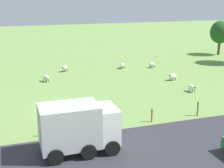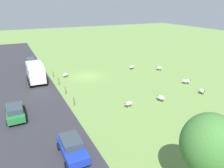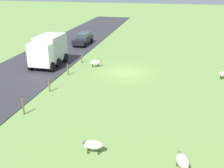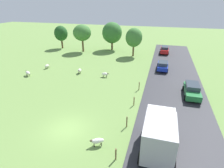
% 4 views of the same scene
% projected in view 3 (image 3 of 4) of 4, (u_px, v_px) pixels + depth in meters
% --- Properties ---
extents(ground_plane, '(160.00, 160.00, 0.00)m').
position_uv_depth(ground_plane, '(126.00, 73.00, 27.01)').
color(ground_plane, '#6B8E47').
extents(road_strip, '(8.00, 80.00, 0.06)m').
position_uv_depth(road_strip, '(34.00, 66.00, 29.06)').
color(road_strip, '#2D2D33').
rests_on(road_strip, ground_plane).
extents(sheep_3, '(1.17, 0.58, 0.75)m').
position_uv_depth(sheep_3, '(93.00, 145.00, 14.46)').
color(sheep_3, white).
rests_on(sheep_3, ground_plane).
extents(sheep_5, '(1.21, 0.89, 0.72)m').
position_uv_depth(sheep_5, '(95.00, 62.00, 28.61)').
color(sheep_5, white).
rests_on(sheep_5, ground_plane).
extents(sheep_6, '(0.84, 1.20, 0.79)m').
position_uv_depth(sheep_6, '(183.00, 161.00, 13.17)').
color(sheep_6, silver).
rests_on(sheep_6, ground_plane).
extents(fence_post_0, '(0.12, 0.12, 1.06)m').
position_uv_depth(fence_post_0, '(82.00, 58.00, 29.89)').
color(fence_post_0, brown).
rests_on(fence_post_0, ground_plane).
extents(fence_post_1, '(0.12, 0.12, 1.16)m').
position_uv_depth(fence_post_1, '(68.00, 70.00, 26.10)').
color(fence_post_1, brown).
rests_on(fence_post_1, ground_plane).
extents(fence_post_2, '(0.12, 0.12, 1.10)m').
position_uv_depth(fence_post_2, '(49.00, 85.00, 22.35)').
color(fence_post_2, brown).
rests_on(fence_post_2, ground_plane).
extents(fence_post_3, '(0.12, 0.12, 1.21)m').
position_uv_depth(fence_post_3, '(23.00, 106.00, 18.56)').
color(fence_post_3, brown).
rests_on(fence_post_3, ground_plane).
extents(truck_0, '(2.64, 4.81, 3.15)m').
position_uv_depth(truck_0, '(48.00, 50.00, 28.45)').
color(truck_0, white).
rests_on(truck_0, road_strip).
extents(car_1, '(1.92, 4.49, 1.58)m').
position_uv_depth(car_1, '(83.00, 39.00, 38.04)').
color(car_1, black).
rests_on(car_1, road_strip).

